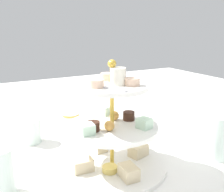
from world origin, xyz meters
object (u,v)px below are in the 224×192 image
object	(u,v)px
water_glass_short_left	(30,131)
butter_knife_right	(139,121)
water_glass_mid_back	(0,173)
teacup_with_saucer	(71,121)
water_glass_tall_right	(218,137)
tiered_serving_stand	(112,135)

from	to	relation	value
water_glass_short_left	butter_knife_right	bearing A→B (deg)	88.58
water_glass_short_left	water_glass_mid_back	size ratio (longest dim) A/B	0.68
water_glass_short_left	butter_knife_right	size ratio (longest dim) A/B	0.42
water_glass_short_left	teacup_with_saucer	distance (m)	0.16
water_glass_tall_right	teacup_with_saucer	size ratio (longest dim) A/B	1.31
water_glass_short_left	water_glass_mid_back	bearing A→B (deg)	-24.59
teacup_with_saucer	water_glass_mid_back	xyz separation A→B (m)	(0.30, -0.26, 0.03)
teacup_with_saucer	butter_knife_right	xyz separation A→B (m)	(0.07, 0.24, -0.02)
water_glass_short_left	water_glass_tall_right	bearing A→B (deg)	51.32
tiered_serving_stand	water_glass_short_left	world-z (taller)	tiered_serving_stand
water_glass_tall_right	water_glass_mid_back	world-z (taller)	water_glass_tall_right
butter_knife_right	water_glass_mid_back	size ratio (longest dim) A/B	1.61
water_glass_tall_right	water_glass_mid_back	xyz separation A→B (m)	(-0.10, -0.53, -0.01)
tiered_serving_stand	butter_knife_right	world-z (taller)	tiered_serving_stand
butter_knife_right	water_glass_tall_right	bearing A→B (deg)	139.27
water_glass_tall_right	butter_knife_right	xyz separation A→B (m)	(-0.33, -0.03, -0.06)
tiered_serving_stand	water_glass_tall_right	distance (m)	0.29
water_glass_tall_right	water_glass_short_left	world-z (taller)	water_glass_tall_right
butter_knife_right	water_glass_mid_back	bearing A→B (deg)	68.49
teacup_with_saucer	water_glass_short_left	bearing A→B (deg)	-69.23
tiered_serving_stand	teacup_with_saucer	xyz separation A→B (m)	(-0.30, -0.00, -0.06)
water_glass_tall_right	water_glass_short_left	size ratio (longest dim) A/B	1.65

